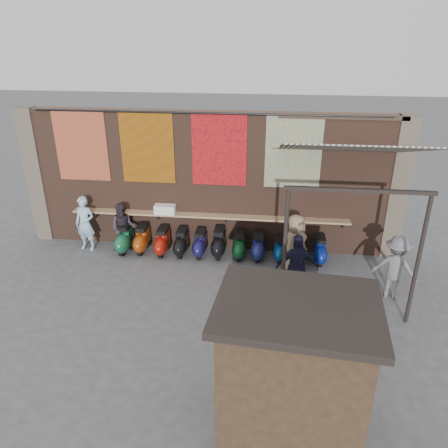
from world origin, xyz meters
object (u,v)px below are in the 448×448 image
(scooter_stool_2, at_px, (163,241))
(diner_left, at_px, (85,223))
(market_stall, at_px, (293,372))
(shopper_tan, at_px, (295,244))
(shopper_navy, at_px, (297,268))
(scooter_stool_8, at_px, (279,249))
(scooter_stool_4, at_px, (200,243))
(diner_right, at_px, (123,228))
(scooter_stool_3, at_px, (181,242))
(scooter_stool_5, at_px, (219,243))
(scooter_stool_6, at_px, (239,245))
(scooter_stool_1, at_px, (142,239))
(scooter_stool_0, at_px, (125,238))
(scooter_stool_10, at_px, (320,250))
(shopper_grey, at_px, (395,268))
(scooter_stool_9, at_px, (299,249))
(shelf_box, at_px, (165,209))
(scooter_stool_7, at_px, (258,246))

(scooter_stool_2, relative_size, diner_left, 0.49)
(market_stall, bearing_deg, shopper_tan, 92.45)
(diner_left, distance_m, shopper_navy, 6.34)
(scooter_stool_8, xyz_separation_m, shopper_navy, (0.39, -1.93, 0.52))
(scooter_stool_4, relative_size, diner_right, 0.53)
(shopper_navy, bearing_deg, scooter_stool_8, -82.22)
(scooter_stool_3, xyz_separation_m, scooter_stool_5, (1.09, 0.05, 0.03))
(scooter_stool_6, bearing_deg, scooter_stool_8, -2.27)
(scooter_stool_1, height_order, market_stall, market_stall)
(shopper_navy, bearing_deg, scooter_stool_3, -34.82)
(scooter_stool_0, bearing_deg, shopper_tan, -7.96)
(shopper_navy, bearing_deg, scooter_stool_10, -114.72)
(scooter_stool_1, distance_m, shopper_grey, 6.92)
(scooter_stool_8, height_order, scooter_stool_9, scooter_stool_9)
(shelf_box, bearing_deg, shopper_grey, -17.42)
(scooter_stool_7, bearing_deg, scooter_stool_4, -179.01)
(shopper_grey, distance_m, market_stall, 4.88)
(scooter_stool_1, distance_m, market_stall, 7.15)
(scooter_stool_8, bearing_deg, scooter_stool_5, 177.89)
(scooter_stool_5, relative_size, shopper_navy, 0.50)
(shelf_box, relative_size, diner_left, 0.36)
(scooter_stool_7, bearing_deg, market_stall, -82.51)
(scooter_stool_2, relative_size, scooter_stool_10, 1.03)
(scooter_stool_2, height_order, scooter_stool_3, scooter_stool_2)
(scooter_stool_0, bearing_deg, diner_left, 179.10)
(scooter_stool_3, distance_m, diner_right, 1.74)
(scooter_stool_10, xyz_separation_m, diner_right, (-5.63, 0.05, 0.37))
(scooter_stool_10, distance_m, diner_left, 6.79)
(scooter_stool_1, relative_size, scooter_stool_10, 1.06)
(shelf_box, distance_m, scooter_stool_6, 2.38)
(scooter_stool_1, xyz_separation_m, scooter_stool_9, (4.54, -0.08, -0.04))
(scooter_stool_7, bearing_deg, diner_right, -179.93)
(shelf_box, relative_size, shopper_tan, 0.36)
(scooter_stool_0, xyz_separation_m, diner_left, (-1.16, 0.02, 0.41))
(scooter_stool_2, bearing_deg, scooter_stool_9, 0.01)
(scooter_stool_2, relative_size, market_stall, 0.35)
(scooter_stool_6, relative_size, shopper_navy, 0.46)
(scooter_stool_2, bearing_deg, shopper_grey, -14.38)
(scooter_stool_4, relative_size, scooter_stool_8, 1.11)
(scooter_stool_0, distance_m, scooter_stool_2, 1.13)
(scooter_stool_0, xyz_separation_m, diner_right, (-0.01, 0.02, 0.33))
(scooter_stool_7, distance_m, shopper_grey, 3.72)
(scooter_stool_6, height_order, scooter_stool_9, scooter_stool_6)
(scooter_stool_1, distance_m, diner_left, 1.72)
(scooter_stool_7, bearing_deg, scooter_stool_6, 178.87)
(scooter_stool_0, bearing_deg, scooter_stool_1, 7.43)
(scooter_stool_6, height_order, diner_left, diner_left)
(scooter_stool_0, relative_size, scooter_stool_8, 1.24)
(scooter_stool_5, height_order, diner_right, diner_right)
(shelf_box, relative_size, scooter_stool_1, 0.71)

